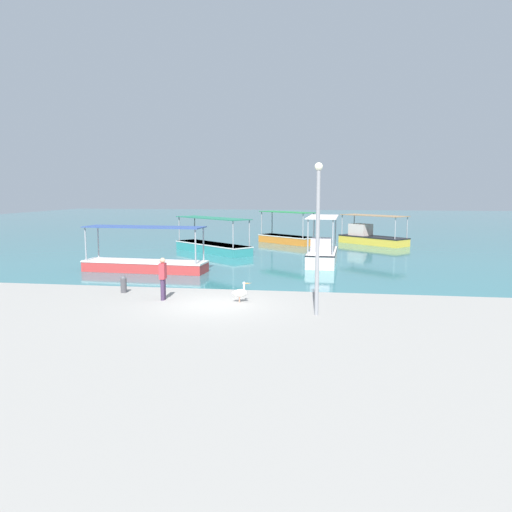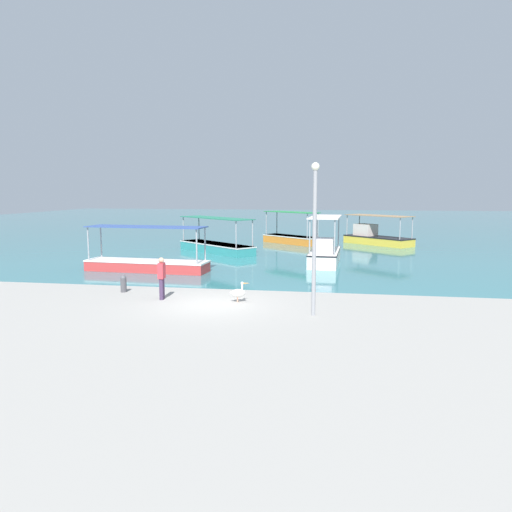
{
  "view_description": "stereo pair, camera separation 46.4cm",
  "coord_description": "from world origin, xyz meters",
  "px_view_note": "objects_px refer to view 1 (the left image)",
  "views": [
    {
      "loc": [
        4.39,
        -18.13,
        4.33
      ],
      "look_at": [
        1.04,
        4.24,
        1.34
      ],
      "focal_mm": 35.0,
      "sensor_mm": 36.0,
      "label": 1
    },
    {
      "loc": [
        4.84,
        -18.05,
        4.33
      ],
      "look_at": [
        1.04,
        4.24,
        1.34
      ],
      "focal_mm": 35.0,
      "sensor_mm": 36.0,
      "label": 2
    }
  ],
  "objects_px": {
    "fishing_boat_center": "(287,237)",
    "pelican": "(240,293)",
    "fishing_boat_outer": "(213,245)",
    "lamp_post": "(318,230)",
    "mooring_bollard": "(124,284)",
    "fishing_boat_near_right": "(371,237)",
    "fishing_boat_far_left": "(322,253)",
    "fisherman_standing": "(163,277)",
    "fishing_boat_far_right": "(145,263)"
  },
  "relations": [
    {
      "from": "mooring_bollard",
      "to": "fisherman_standing",
      "type": "relative_size",
      "value": 0.43
    },
    {
      "from": "fishing_boat_near_right",
      "to": "pelican",
      "type": "xyz_separation_m",
      "value": [
        -6.66,
        -22.28,
        -0.24
      ]
    },
    {
      "from": "fishing_boat_center",
      "to": "mooring_bollard",
      "type": "relative_size",
      "value": 6.84
    },
    {
      "from": "fishing_boat_far_right",
      "to": "fishing_boat_outer",
      "type": "distance_m",
      "value": 8.86
    },
    {
      "from": "pelican",
      "to": "mooring_bollard",
      "type": "xyz_separation_m",
      "value": [
        -5.24,
        1.07,
        0.02
      ]
    },
    {
      "from": "fishing_boat_far_left",
      "to": "fisherman_standing",
      "type": "bearing_deg",
      "value": -119.88
    },
    {
      "from": "fishing_boat_center",
      "to": "fisherman_standing",
      "type": "xyz_separation_m",
      "value": [
        -3.0,
        -21.82,
        0.4
      ]
    },
    {
      "from": "lamp_post",
      "to": "fisherman_standing",
      "type": "distance_m",
      "value": 6.63
    },
    {
      "from": "fishing_boat_far_left",
      "to": "mooring_bollard",
      "type": "bearing_deg",
      "value": -130.89
    },
    {
      "from": "mooring_bollard",
      "to": "fishing_boat_far_left",
      "type": "bearing_deg",
      "value": 49.11
    },
    {
      "from": "fishing_boat_near_right",
      "to": "mooring_bollard",
      "type": "relative_size",
      "value": 7.51
    },
    {
      "from": "fishing_boat_center",
      "to": "mooring_bollard",
      "type": "bearing_deg",
      "value": -103.92
    },
    {
      "from": "fishing_boat_center",
      "to": "fishing_boat_outer",
      "type": "relative_size",
      "value": 0.79
    },
    {
      "from": "fisherman_standing",
      "to": "mooring_bollard",
      "type": "bearing_deg",
      "value": 152.77
    },
    {
      "from": "pelican",
      "to": "fisherman_standing",
      "type": "relative_size",
      "value": 0.47
    },
    {
      "from": "fishing_boat_near_right",
      "to": "fisherman_standing",
      "type": "distance_m",
      "value": 24.36
    },
    {
      "from": "fishing_boat_far_right",
      "to": "fishing_boat_near_right",
      "type": "bearing_deg",
      "value": 50.43
    },
    {
      "from": "fishing_boat_far_right",
      "to": "pelican",
      "type": "xyz_separation_m",
      "value": [
        6.37,
        -6.52,
        -0.11
      ]
    },
    {
      "from": "fishing_boat_near_right",
      "to": "fishing_boat_far_left",
      "type": "bearing_deg",
      "value": -107.45
    },
    {
      "from": "lamp_post",
      "to": "pelican",
      "type": "bearing_deg",
      "value": 152.06
    },
    {
      "from": "fishing_boat_far_left",
      "to": "fisherman_standing",
      "type": "distance_m",
      "value": 12.21
    },
    {
      "from": "fishing_boat_center",
      "to": "lamp_post",
      "type": "height_order",
      "value": "lamp_post"
    },
    {
      "from": "fishing_boat_far_left",
      "to": "fishing_boat_near_right",
      "type": "bearing_deg",
      "value": 72.55
    },
    {
      "from": "fishing_boat_far_right",
      "to": "mooring_bollard",
      "type": "relative_size",
      "value": 9.25
    },
    {
      "from": "lamp_post",
      "to": "fishing_boat_outer",
      "type": "bearing_deg",
      "value": 114.72
    },
    {
      "from": "fishing_boat_near_right",
      "to": "fishing_boat_center",
      "type": "bearing_deg",
      "value": -175.88
    },
    {
      "from": "fishing_boat_outer",
      "to": "fishing_boat_center",
      "type": "bearing_deg",
      "value": 54.72
    },
    {
      "from": "fishing_boat_near_right",
      "to": "fishing_boat_far_right",
      "type": "height_order",
      "value": "fishing_boat_far_right"
    },
    {
      "from": "fishing_boat_far_left",
      "to": "pelican",
      "type": "xyz_separation_m",
      "value": [
        -2.97,
        -10.56,
        -0.29
      ]
    },
    {
      "from": "fishing_boat_far_right",
      "to": "fisherman_standing",
      "type": "bearing_deg",
      "value": -63.52
    },
    {
      "from": "fishing_boat_far_right",
      "to": "fishing_boat_far_left",
      "type": "bearing_deg",
      "value": 23.39
    },
    {
      "from": "fishing_boat_far_right",
      "to": "fishing_boat_outer",
      "type": "xyz_separation_m",
      "value": [
        1.62,
        8.72,
        0.01
      ]
    },
    {
      "from": "fishing_boat_center",
      "to": "pelican",
      "type": "xyz_separation_m",
      "value": [
        0.11,
        -21.8,
        -0.14
      ]
    },
    {
      "from": "lamp_post",
      "to": "mooring_bollard",
      "type": "relative_size",
      "value": 7.19
    },
    {
      "from": "fishing_boat_near_right",
      "to": "fishing_boat_outer",
      "type": "xyz_separation_m",
      "value": [
        -11.41,
        -7.05,
        -0.12
      ]
    },
    {
      "from": "fishing_boat_far_left",
      "to": "fisherman_standing",
      "type": "height_order",
      "value": "fishing_boat_far_left"
    },
    {
      "from": "fishing_boat_near_right",
      "to": "lamp_post",
      "type": "distance_m",
      "value": 24.27
    },
    {
      "from": "fishing_boat_center",
      "to": "pelican",
      "type": "distance_m",
      "value": 21.8
    },
    {
      "from": "fishing_boat_center",
      "to": "fishing_boat_outer",
      "type": "bearing_deg",
      "value": -125.28
    },
    {
      "from": "fishing_boat_far_left",
      "to": "fishing_boat_outer",
      "type": "distance_m",
      "value": 9.03
    },
    {
      "from": "fishing_boat_outer",
      "to": "fishing_boat_far_left",
      "type": "bearing_deg",
      "value": -31.18
    },
    {
      "from": "fishing_boat_center",
      "to": "pelican",
      "type": "bearing_deg",
      "value": -89.72
    },
    {
      "from": "fishing_boat_outer",
      "to": "mooring_bollard",
      "type": "relative_size",
      "value": 8.67
    },
    {
      "from": "lamp_post",
      "to": "fishing_boat_far_left",
      "type": "bearing_deg",
      "value": 90.1
    },
    {
      "from": "lamp_post",
      "to": "fisherman_standing",
      "type": "bearing_deg",
      "value": 165.65
    },
    {
      "from": "fishing_boat_far_left",
      "to": "fishing_boat_outer",
      "type": "xyz_separation_m",
      "value": [
        -7.72,
        4.67,
        -0.18
      ]
    },
    {
      "from": "fishing_boat_near_right",
      "to": "fishing_boat_far_left",
      "type": "relative_size",
      "value": 1.09
    },
    {
      "from": "fishing_boat_far_right",
      "to": "fishing_boat_center",
      "type": "height_order",
      "value": "fishing_boat_center"
    },
    {
      "from": "fishing_boat_far_right",
      "to": "pelican",
      "type": "bearing_deg",
      "value": -45.65
    },
    {
      "from": "fishing_boat_center",
      "to": "lamp_post",
      "type": "distance_m",
      "value": 23.72
    }
  ]
}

